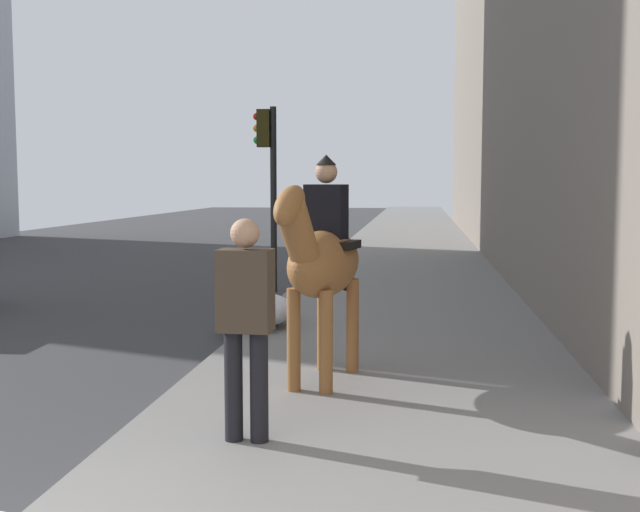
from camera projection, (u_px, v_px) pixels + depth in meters
name	position (u px, v px, depth m)	size (l,w,h in m)	color
mounted_horse_near	(322.00, 259.00, 7.69)	(2.14, 0.84, 2.24)	brown
pedestrian_greeting	(246.00, 314.00, 5.96)	(0.28, 0.41, 1.70)	black
traffic_light_near_curb	(269.00, 168.00, 14.89)	(0.20, 0.44, 3.49)	black
snow_pile_far	(256.00, 310.00, 10.81)	(1.32, 1.02, 0.46)	white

